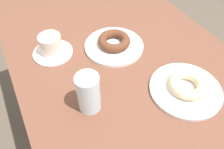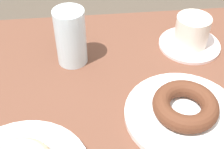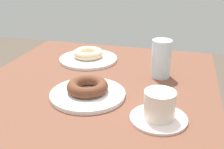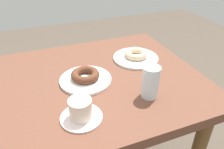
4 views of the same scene
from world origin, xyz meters
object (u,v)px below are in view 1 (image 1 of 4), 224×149
Objects in this scene: donut_chocolate_ring at (114,41)px; water_glass at (89,93)px; plate_chocolate_ring at (114,46)px; coffee_cup at (52,47)px; plate_sugar_ring at (185,90)px; donut_sugar_ring at (187,85)px.

donut_chocolate_ring is 0.94× the size of water_glass.
plate_chocolate_ring is 1.52× the size of coffee_cup.
donut_chocolate_ring is 0.84× the size of coffee_cup.
plate_sugar_ring is 1.76× the size of water_glass.
coffee_cup is (-0.36, -0.32, 0.03)m from plate_sugar_ring.
plate_sugar_ring is at bearing 19.18° from plate_chocolate_ring.
coffee_cup is at bearing -138.75° from donut_sugar_ring.
water_glass is 0.88× the size of coffee_cup.
water_glass is at bearing 5.36° from coffee_cup.
water_glass reaches higher than donut_sugar_ring.
donut_sugar_ring is at bearing 41.25° from coffee_cup.
donut_chocolate_ring is at bearing 71.84° from coffee_cup.
water_glass reaches higher than coffee_cup.
plate_chocolate_ring is 0.23m from coffee_cup.
coffee_cup is at bearing -174.64° from water_glass.
coffee_cup is (-0.36, -0.32, 0.00)m from donut_sugar_ring.
plate_sugar_ring is 0.02m from donut_sugar_ring.
water_glass is at bearing -106.58° from plate_sugar_ring.
plate_chocolate_ring reaches higher than plate_sugar_ring.
water_glass is at bearing -42.99° from plate_chocolate_ring.
plate_chocolate_ring is 1.82× the size of donut_chocolate_ring.
donut_chocolate_ring is 0.23m from coffee_cup.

